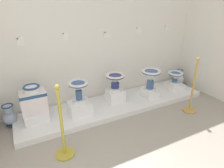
{
  "coord_description": "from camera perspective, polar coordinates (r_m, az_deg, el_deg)",
  "views": [
    {
      "loc": [
        0.46,
        -0.81,
        1.94
      ],
      "look_at": [
        1.99,
        2.17,
        0.51
      ],
      "focal_mm": 31.18,
      "sensor_mm": 36.0,
      "label": 1
    }
  ],
  "objects": [
    {
      "name": "antique_toilet_central_ornate",
      "position": [
        4.61,
        18.06,
        2.18
      ],
      "size": [
        0.33,
        0.33,
        0.28
      ],
      "color": "white",
      "rests_on": "plinth_block_central_ornate"
    },
    {
      "name": "plinth_block_leftmost",
      "position": [
        4.17,
        10.92,
        -2.57
      ],
      "size": [
        0.28,
        0.36,
        0.13
      ],
      "primitive_type": "cube",
      "color": "white",
      "rests_on": "display_platform"
    },
    {
      "name": "info_placard_first",
      "position": [
        3.48,
        -25.33,
        11.29
      ],
      "size": [
        0.11,
        0.01,
        0.15
      ],
      "color": "white"
    },
    {
      "name": "info_placard_third",
      "position": [
        3.84,
        -1.52,
        14.39
      ],
      "size": [
        0.13,
        0.01,
        0.12
      ],
      "color": "white"
    },
    {
      "name": "decorative_vase_corner",
      "position": [
        5.08,
        19.03,
        1.55
      ],
      "size": [
        0.24,
        0.24,
        0.41
      ],
      "color": "navy",
      "rests_on": "ground_plane"
    },
    {
      "name": "plinth_block_central_ornate",
      "position": [
        4.69,
        17.72,
        -0.46
      ],
      "size": [
        0.35,
        0.36,
        0.1
      ],
      "primitive_type": "cube",
      "color": "white",
      "rests_on": "display_platform"
    },
    {
      "name": "antique_toilet_slender_white",
      "position": [
        3.73,
        0.93,
        1.31
      ],
      "size": [
        0.36,
        0.36,
        0.33
      ],
      "color": "white",
      "rests_on": "plinth_block_slender_white"
    },
    {
      "name": "antique_toilet_pale_glazed",
      "position": [
        3.33,
        -9.82,
        -1.14
      ],
      "size": [
        0.34,
        0.34,
        0.39
      ],
      "color": "white",
      "rests_on": "plinth_block_pale_glazed"
    },
    {
      "name": "info_placard_fourth",
      "position": [
        4.2,
        7.76,
        15.36
      ],
      "size": [
        0.13,
        0.01,
        0.16
      ],
      "color": "white"
    },
    {
      "name": "antique_toilet_tall_cobalt",
      "position": [
        3.37,
        -22.05,
        -4.24
      ],
      "size": [
        0.41,
        0.27,
        0.47
      ],
      "color": "white",
      "rests_on": "plinth_block_tall_cobalt"
    },
    {
      "name": "wall_back",
      "position": [
        3.85,
        -2.05,
        16.67
      ],
      "size": [
        4.37,
        0.06,
        3.01
      ],
      "primitive_type": "cube",
      "color": "white",
      "rests_on": "ground_plane"
    },
    {
      "name": "plinth_block_slender_white",
      "position": [
        3.87,
        0.9,
        -3.32
      ],
      "size": [
        0.32,
        0.29,
        0.23
      ],
      "primitive_type": "cube",
      "color": "white",
      "rests_on": "display_platform"
    },
    {
      "name": "info_placard_fifth",
      "position": [
        4.66,
        15.67,
        15.68
      ],
      "size": [
        0.1,
        0.01,
        0.12
      ],
      "color": "white"
    },
    {
      "name": "stanchion_post_near_left",
      "position": [
        2.72,
        -14.15,
        -14.65
      ],
      "size": [
        0.26,
        0.26,
        1.04
      ],
      "color": "gold",
      "rests_on": "ground_plane"
    },
    {
      "name": "ground_plane",
      "position": [
        2.96,
        15.6,
        -19.09
      ],
      "size": [
        6.17,
        5.42,
        0.02
      ],
      "primitive_type": "cube",
      "color": "#A3998C"
    },
    {
      "name": "decorative_vase_spare",
      "position": [
        3.69,
        -27.8,
        -8.42
      ],
      "size": [
        0.23,
        0.23,
        0.39
      ],
      "color": "navy",
      "rests_on": "ground_plane"
    },
    {
      "name": "plinth_block_pale_glazed",
      "position": [
        3.5,
        -9.4,
        -6.84
      ],
      "size": [
        0.39,
        0.33,
        0.22
      ],
      "primitive_type": "cube",
      "color": "white",
      "rests_on": "display_platform"
    },
    {
      "name": "stanchion_post_near_right",
      "position": [
        3.9,
        22.32,
        -3.16
      ],
      "size": [
        0.25,
        0.25,
        1.06
      ],
      "color": "#C19746",
      "rests_on": "ground_plane"
    },
    {
      "name": "antique_toilet_leftmost",
      "position": [
        4.02,
        11.32,
        2.23
      ],
      "size": [
        0.39,
        0.39,
        0.44
      ],
      "color": "white",
      "rests_on": "plinth_block_leftmost"
    },
    {
      "name": "plinth_block_tall_cobalt",
      "position": [
        3.52,
        -21.3,
        -8.75
      ],
      "size": [
        0.38,
        0.31,
        0.15
      ],
      "primitive_type": "cube",
      "color": "white",
      "rests_on": "display_platform"
    },
    {
      "name": "info_placard_second",
      "position": [
        3.57,
        -13.59,
        13.54
      ],
      "size": [
        0.09,
        0.01,
        0.15
      ],
      "color": "white"
    },
    {
      "name": "display_platform",
      "position": [
        3.89,
        1.29,
        -5.96
      ],
      "size": [
        3.73,
        0.86,
        0.1
      ],
      "primitive_type": "cube",
      "color": "white",
      "rests_on": "ground_plane"
    }
  ]
}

